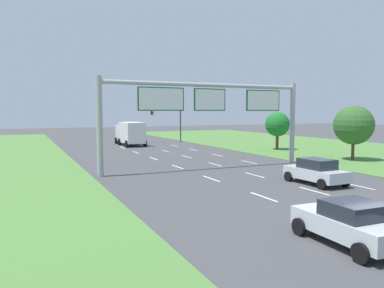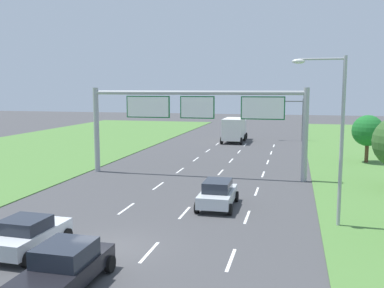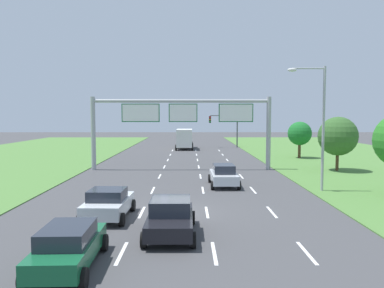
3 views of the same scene
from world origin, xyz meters
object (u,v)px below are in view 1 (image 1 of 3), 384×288
car_lead_silver (351,222)px  roadside_tree_mid (354,125)px  box_truck (130,133)px  roadside_tree_far (277,124)px  sign_gantry (209,106)px  traffic_light_mast (169,116)px  car_mid_lane (316,171)px

car_lead_silver → roadside_tree_mid: (17.94, 16.07, 2.52)m
box_truck → car_lead_silver: bearing=-94.4°
roadside_tree_far → sign_gantry: bearing=-145.6°
traffic_light_mast → roadside_tree_far: (7.51, -16.16, -0.84)m
roadside_tree_mid → car_mid_lane: bearing=-147.0°
sign_gantry → car_mid_lane: bearing=-69.1°
traffic_light_mast → car_lead_silver: bearing=-103.1°
sign_gantry → box_truck: bearing=90.3°
box_truck → sign_gantry: 23.06m
box_truck → roadside_tree_mid: roadside_tree_mid is taller
car_mid_lane → sign_gantry: 9.92m
traffic_light_mast → roadside_tree_mid: (7.90, -26.92, -0.58)m
traffic_light_mast → roadside_tree_mid: bearing=-73.6°
roadside_tree_far → traffic_light_mast: bearing=114.9°
car_lead_silver → sign_gantry: bearing=80.6°
car_mid_lane → traffic_light_mast: traffic_light_mast is taller
car_mid_lane → sign_gantry: (-3.21, 8.42, 4.15)m
car_mid_lane → box_truck: bearing=95.3°
sign_gantry → roadside_tree_mid: sign_gantry is taller
box_truck → sign_gantry: bearing=-89.4°
traffic_light_mast → roadside_tree_far: bearing=-65.1°
sign_gantry → roadside_tree_mid: 14.65m
roadside_tree_far → car_mid_lane: bearing=-121.1°
roadside_tree_mid → box_truck: bearing=121.5°
traffic_light_mast → sign_gantry: bearing=-104.4°
car_mid_lane → roadside_tree_mid: 13.71m
car_mid_lane → traffic_light_mast: size_ratio=0.73×
car_lead_silver → sign_gantry: size_ratio=0.23×
traffic_light_mast → roadside_tree_mid: traffic_light_mast is taller
car_lead_silver → roadside_tree_mid: bearing=43.7°
box_truck → roadside_tree_mid: size_ratio=1.43×
car_lead_silver → car_mid_lane: car_mid_lane is taller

